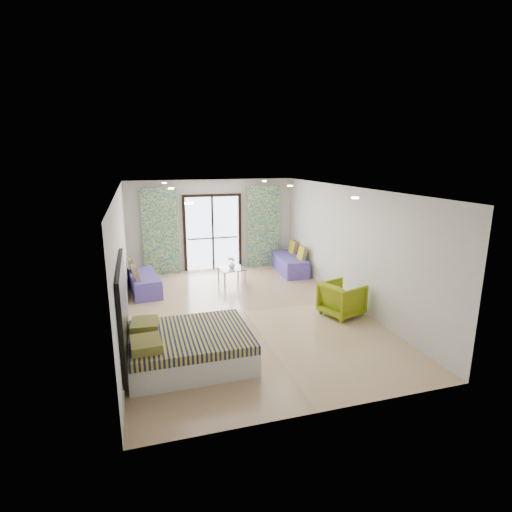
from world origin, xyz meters
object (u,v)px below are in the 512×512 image
object	(u,v)px
coffee_table	(231,270)
armchair	(342,297)
daybed_left	(144,282)
daybed_right	(290,263)
bed	(189,347)

from	to	relation	value
coffee_table	armchair	world-z (taller)	armchair
daybed_left	coffee_table	distance (m)	2.30
daybed_right	daybed_left	bearing A→B (deg)	-167.69
coffee_table	armchair	distance (m)	3.36
daybed_left	bed	bearing A→B (deg)	-87.46
daybed_right	armchair	bearing A→B (deg)	-88.77
armchair	daybed_left	bearing A→B (deg)	37.06
daybed_right	coffee_table	world-z (taller)	daybed_right
bed	daybed_right	xyz separation A→B (m)	(3.59, 4.58, -0.02)
armchair	bed	bearing A→B (deg)	90.01
bed	armchair	xyz separation A→B (m)	(3.44, 1.14, 0.12)
bed	coffee_table	bearing A→B (deg)	67.38
daybed_left	coffee_table	world-z (taller)	daybed_left
bed	daybed_right	world-z (taller)	daybed_right
coffee_table	bed	bearing A→B (deg)	-112.62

